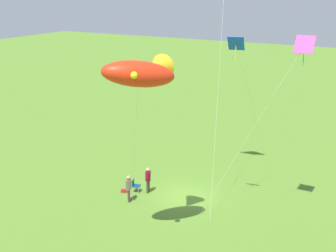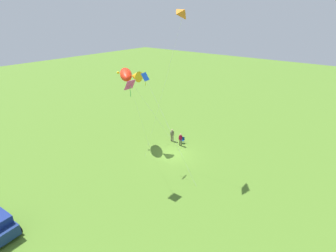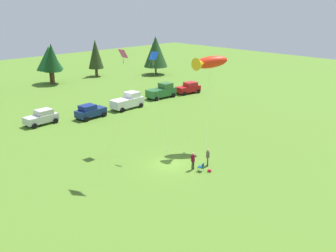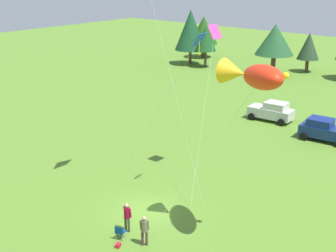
{
  "view_description": "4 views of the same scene",
  "coord_description": "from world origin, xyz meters",
  "views": [
    {
      "loc": [
        24.49,
        12.44,
        13.13
      ],
      "look_at": [
        1.95,
        -0.13,
        5.23
      ],
      "focal_mm": 50.0,
      "sensor_mm": 36.0,
      "label": 1
    },
    {
      "loc": [
        -17.1,
        22.59,
        15.96
      ],
      "look_at": [
        -0.8,
        2.15,
        4.72
      ],
      "focal_mm": 28.0,
      "sensor_mm": 36.0,
      "label": 2
    },
    {
      "loc": [
        -24.63,
        -25.24,
        15.38
      ],
      "look_at": [
        -0.25,
        0.09,
        3.98
      ],
      "focal_mm": 42.0,
      "sensor_mm": 36.0,
      "label": 3
    },
    {
      "loc": [
        17.27,
        -18.28,
        14.08
      ],
      "look_at": [
        -0.22,
        2.23,
        4.86
      ],
      "focal_mm": 50.0,
      "sensor_mm": 36.0,
      "label": 4
    }
  ],
  "objects": [
    {
      "name": "kite_diamond_rainbow",
      "position": [
        -0.08,
        6.66,
        9.83
      ],
      "size": [
        2.23,
        5.35,
        10.55
      ],
      "color": "#DA3C96",
      "rests_on": "ground"
    },
    {
      "name": "car_silver_compact",
      "position": [
        -2.91,
        20.72,
        0.95
      ],
      "size": [
        4.33,
        2.49,
        1.89
      ],
      "rotation": [
        0.0,
        0.0,
        0.08
      ],
      "color": "#BBBEBD",
      "rests_on": "ground"
    },
    {
      "name": "backpack_on_grass",
      "position": [
        1.42,
        -3.76,
        0.11
      ],
      "size": [
        0.33,
        0.38,
        0.22
      ],
      "primitive_type": "cube",
      "rotation": [
        0.0,
        0.0,
        1.99
      ],
      "color": "red",
      "rests_on": "ground"
    },
    {
      "name": "folding_chair",
      "position": [
        0.96,
        -3.17,
        0.49
      ],
      "size": [
        0.6,
        0.6,
        0.82
      ],
      "rotation": [
        0.0,
        0.0,
        1.88
      ],
      "color": "navy",
      "rests_on": "ground"
    },
    {
      "name": "kite_diamond_blue",
      "position": [
        0.84,
        3.5,
        9.71
      ],
      "size": [
        7.22,
        0.93,
        10.47
      ],
      "color": "blue",
      "rests_on": "ground"
    },
    {
      "name": "person_spectator",
      "position": [
        0.68,
        -2.33,
        1.02
      ],
      "size": [
        0.56,
        0.38,
        1.74
      ],
      "rotation": [
        0.0,
        0.0,
        1.71
      ],
      "color": "#3D4029",
      "rests_on": "ground"
    },
    {
      "name": "person_kite_flyer",
      "position": [
        2.36,
        -2.71,
        1.02
      ],
      "size": [
        0.51,
        0.49,
        1.74
      ],
      "rotation": [
        0.0,
        0.0,
        2.27
      ],
      "color": "#473032",
      "rests_on": "ground"
    },
    {
      "name": "kite_large_fish",
      "position": [
        6.3,
        0.98,
        9.16
      ],
      "size": [
        6.52,
        5.34,
        10.01
      ],
      "color": "red",
      "rests_on": "ground"
    },
    {
      "name": "car_navy_hatch",
      "position": [
        3.13,
        18.75,
        0.95
      ],
      "size": [
        4.34,
        2.52,
        1.89
      ],
      "rotation": [
        0.0,
        0.0,
        3.23
      ],
      "color": "navy",
      "rests_on": "ground"
    },
    {
      "name": "ground_plane",
      "position": [
        0.0,
        0.0,
        0.0
      ],
      "size": [
        160.0,
        160.0,
        0.0
      ],
      "primitive_type": "plane",
      "color": "#527C27"
    }
  ]
}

